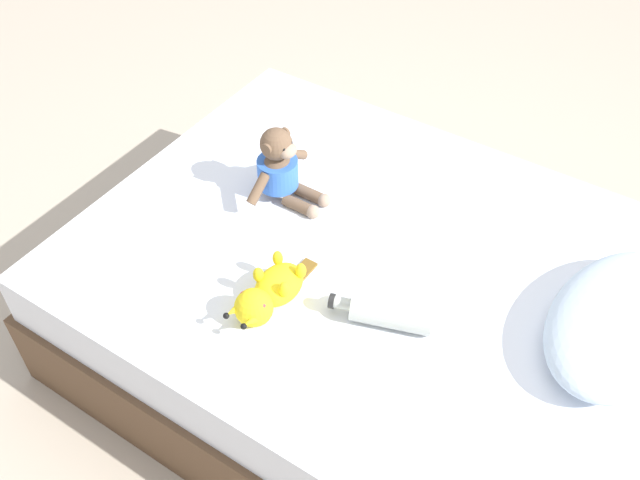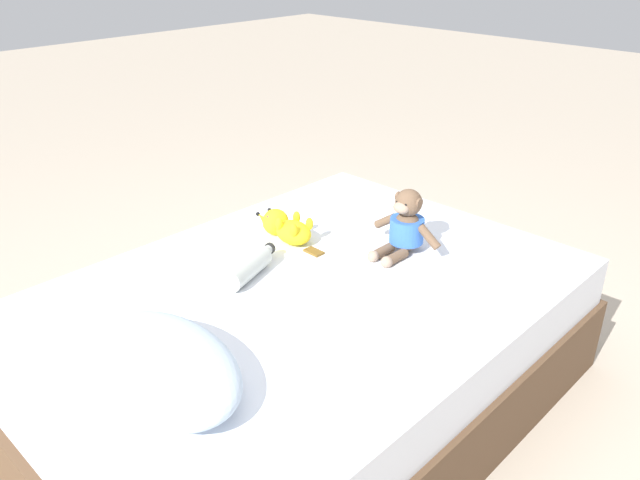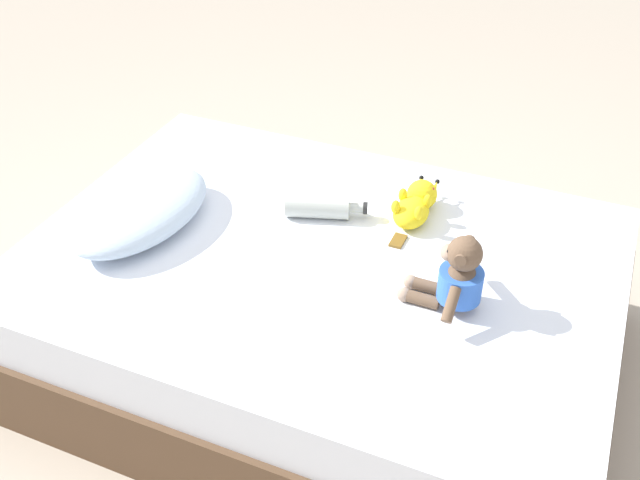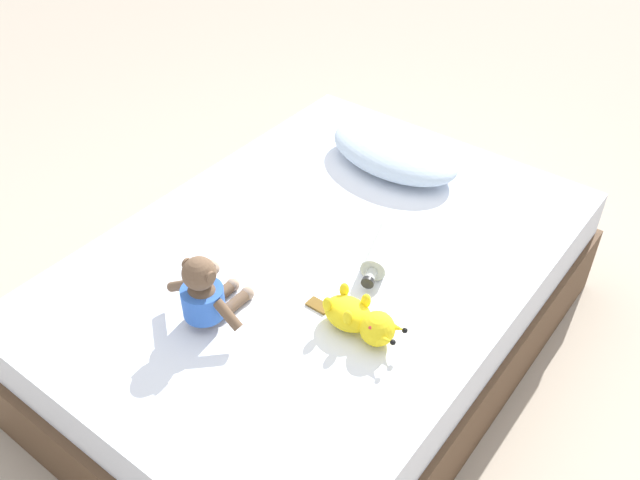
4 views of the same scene
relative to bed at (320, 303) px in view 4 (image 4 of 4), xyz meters
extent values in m
plane|color=#B7A893|center=(0.00, 0.00, -0.23)|extent=(16.00, 16.00, 0.00)
cube|color=brown|center=(0.00, 0.00, -0.09)|extent=(1.30, 1.83, 0.28)
cube|color=white|center=(0.00, 0.00, 0.14)|extent=(1.26, 1.77, 0.18)
ellipsoid|color=silver|center=(-0.09, 0.58, 0.29)|extent=(0.57, 0.39, 0.12)
ellipsoid|color=brown|center=(-0.07, -0.45, 0.31)|extent=(0.11, 0.10, 0.15)
cylinder|color=blue|center=(-0.07, -0.45, 0.31)|extent=(0.12, 0.12, 0.09)
sphere|color=brown|center=(-0.07, -0.45, 0.42)|extent=(0.10, 0.10, 0.10)
ellipsoid|color=gray|center=(-0.07, -0.40, 0.41)|extent=(0.06, 0.05, 0.04)
sphere|color=black|center=(-0.09, -0.41, 0.43)|extent=(0.01, 0.01, 0.01)
sphere|color=black|center=(-0.06, -0.41, 0.43)|extent=(0.01, 0.01, 0.01)
cylinder|color=brown|center=(-0.12, -0.45, 0.43)|extent=(0.01, 0.03, 0.03)
cylinder|color=brown|center=(-0.03, -0.45, 0.43)|extent=(0.01, 0.03, 0.03)
cylinder|color=brown|center=(-0.17, -0.44, 0.32)|extent=(0.10, 0.03, 0.08)
cylinder|color=brown|center=(0.02, -0.45, 0.32)|extent=(0.10, 0.03, 0.08)
cylinder|color=brown|center=(-0.10, -0.35, 0.25)|extent=(0.04, 0.10, 0.04)
cylinder|color=brown|center=(-0.04, -0.35, 0.25)|extent=(0.04, 0.10, 0.04)
sphere|color=gray|center=(-0.10, -0.30, 0.25)|extent=(0.04, 0.04, 0.04)
sphere|color=gray|center=(-0.04, -0.30, 0.25)|extent=(0.04, 0.04, 0.04)
ellipsoid|color=yellow|center=(0.26, -0.21, 0.28)|extent=(0.16, 0.12, 0.08)
sphere|color=yellow|center=(0.36, -0.21, 0.28)|extent=(0.10, 0.10, 0.10)
cone|color=yellow|center=(0.40, -0.19, 0.29)|extent=(0.06, 0.03, 0.05)
sphere|color=black|center=(0.43, -0.19, 0.30)|extent=(0.02, 0.02, 0.02)
cone|color=yellow|center=(0.40, -0.24, 0.29)|extent=(0.06, 0.03, 0.05)
sphere|color=black|center=(0.43, -0.24, 0.30)|extent=(0.02, 0.02, 0.02)
sphere|color=red|center=(0.36, -0.18, 0.31)|extent=(0.02, 0.02, 0.02)
sphere|color=red|center=(0.36, -0.24, 0.31)|extent=(0.02, 0.02, 0.02)
ellipsoid|color=yellow|center=(0.29, -0.17, 0.31)|extent=(0.03, 0.03, 0.05)
ellipsoid|color=yellow|center=(0.29, -0.25, 0.31)|extent=(0.03, 0.03, 0.05)
ellipsoid|color=yellow|center=(0.21, -0.17, 0.31)|extent=(0.03, 0.03, 0.05)
ellipsoid|color=yellow|center=(0.21, -0.24, 0.31)|extent=(0.03, 0.03, 0.05)
cube|color=brown|center=(0.15, -0.20, 0.24)|extent=(0.07, 0.04, 0.01)
cylinder|color=#B7BCB2|center=(0.18, 0.08, 0.27)|extent=(0.14, 0.22, 0.08)
cylinder|color=#B7BCB2|center=(0.22, -0.03, 0.27)|extent=(0.04, 0.05, 0.03)
cylinder|color=black|center=(0.23, -0.06, 0.27)|extent=(0.04, 0.03, 0.04)
camera|label=1|loc=(1.21, 0.54, 1.66)|focal=39.69mm
camera|label=2|loc=(-1.26, 1.22, 1.27)|focal=35.38mm
camera|label=3|loc=(-1.62, -0.69, 1.60)|focal=41.01mm
camera|label=4|loc=(1.03, -1.35, 1.67)|focal=38.58mm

